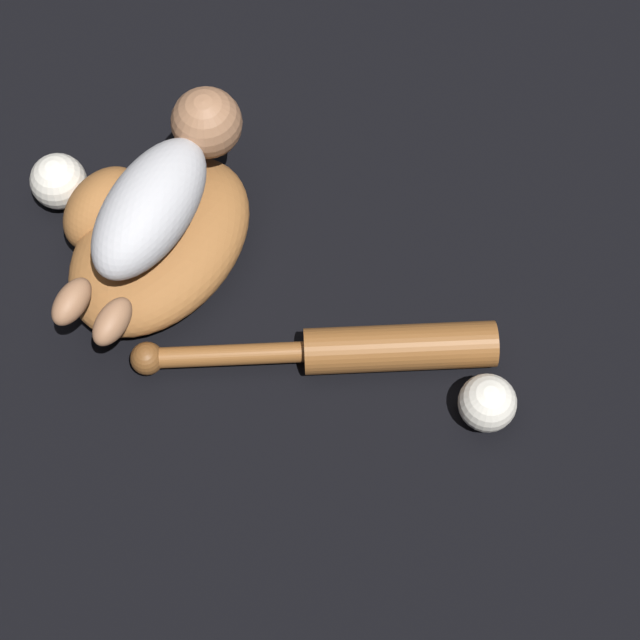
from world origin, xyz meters
TOP-DOWN VIEW (x-y plane):
  - ground_plane at (0.00, 0.00)m, footprint 6.00×6.00m
  - baseball_glove at (-0.02, 0.07)m, footprint 0.36×0.32m
  - baby_figure at (-0.00, 0.04)m, footprint 0.39×0.18m
  - baseball_bat at (-0.12, -0.25)m, footprint 0.18×0.48m
  - baseball at (-0.15, -0.43)m, footprint 0.08×0.08m
  - baseball_spare at (0.04, 0.23)m, footprint 0.08×0.08m

SIDE VIEW (x-z plane):
  - ground_plane at x=0.00m, z-range 0.00..0.00m
  - baseball_bat at x=-0.12m, z-range 0.00..0.06m
  - baseball at x=-0.15m, z-range 0.00..0.08m
  - baseball_spare at x=0.04m, z-range 0.00..0.08m
  - baseball_glove at x=-0.02m, z-range 0.00..0.10m
  - baby_figure at x=0.00m, z-range 0.10..0.20m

